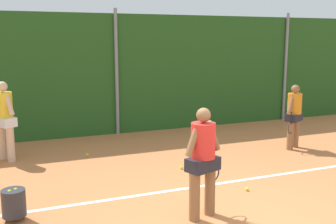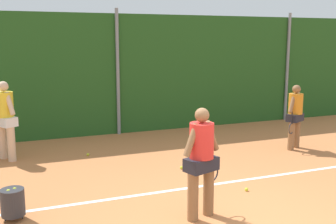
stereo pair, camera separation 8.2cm
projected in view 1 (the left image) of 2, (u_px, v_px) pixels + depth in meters
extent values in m
plane|color=#C67542|center=(179.00, 184.00, 7.86)|extent=(31.58, 31.58, 0.00)
cube|color=#23511E|center=(115.00, 75.00, 11.87)|extent=(20.52, 0.25, 3.48)
cylinder|color=gray|center=(117.00, 73.00, 11.70)|extent=(0.10, 0.10, 3.62)
cylinder|color=gray|center=(285.00, 67.00, 13.88)|extent=(0.10, 0.10, 3.62)
cube|color=white|center=(185.00, 188.00, 7.62)|extent=(15.00, 0.10, 0.01)
cylinder|color=#8C603D|center=(194.00, 197.00, 6.22)|extent=(0.17, 0.17, 0.77)
cylinder|color=#8C603D|center=(210.00, 191.00, 6.44)|extent=(0.17, 0.17, 0.77)
cube|color=#23232D|center=(203.00, 164.00, 6.25)|extent=(0.58, 0.45, 0.20)
cylinder|color=red|center=(203.00, 140.00, 6.18)|extent=(0.37, 0.37, 0.54)
sphere|color=#8C603D|center=(204.00, 115.00, 6.11)|extent=(0.22, 0.22, 0.22)
cylinder|color=#8C603D|center=(193.00, 140.00, 6.04)|extent=(0.30, 0.17, 0.52)
cylinder|color=#8C603D|center=(213.00, 136.00, 6.31)|extent=(0.30, 0.17, 0.52)
cylinder|color=black|center=(214.00, 157.00, 6.47)|extent=(0.03, 0.03, 0.28)
torus|color=#26262B|center=(213.00, 173.00, 6.52)|extent=(0.28, 0.11, 0.28)
cylinder|color=#8C603D|center=(296.00, 134.00, 10.49)|extent=(0.16, 0.16, 0.72)
cylinder|color=#8C603D|center=(290.00, 136.00, 10.26)|extent=(0.16, 0.16, 0.72)
cube|color=#23232D|center=(294.00, 117.00, 10.30)|extent=(0.55, 0.47, 0.19)
cylinder|color=orange|center=(295.00, 104.00, 10.23)|extent=(0.35, 0.35, 0.51)
sphere|color=#8C603D|center=(295.00, 89.00, 10.17)|extent=(0.21, 0.21, 0.21)
cylinder|color=#8C603D|center=(298.00, 101.00, 10.38)|extent=(0.27, 0.19, 0.49)
cylinder|color=#8C603D|center=(291.00, 103.00, 10.08)|extent=(0.27, 0.19, 0.49)
cylinder|color=black|center=(291.00, 118.00, 10.05)|extent=(0.03, 0.03, 0.28)
torus|color=#26262B|center=(290.00, 128.00, 10.10)|extent=(0.26, 0.15, 0.28)
cylinder|color=beige|center=(11.00, 144.00, 9.25)|extent=(0.18, 0.18, 0.80)
cylinder|color=beige|center=(2.00, 142.00, 9.46)|extent=(0.18, 0.18, 0.80)
cube|color=white|center=(5.00, 122.00, 9.27)|extent=(0.54, 0.62, 0.21)
cylinder|color=yellow|center=(3.00, 105.00, 9.20)|extent=(0.39, 0.39, 0.57)
sphere|color=beige|center=(2.00, 87.00, 9.12)|extent=(0.23, 0.23, 0.23)
cylinder|color=beige|center=(9.00, 104.00, 9.06)|extent=(0.22, 0.29, 0.55)
cylinder|color=#2D2D33|center=(14.00, 203.00, 6.23)|extent=(0.36, 0.36, 0.42)
cylinder|color=#2D2D33|center=(23.00, 217.00, 6.32)|extent=(0.02, 0.02, 0.08)
cylinder|color=#2D2D33|center=(6.00, 219.00, 6.22)|extent=(0.02, 0.02, 0.08)
cylinder|color=#2D2D33|center=(15.00, 215.00, 6.38)|extent=(0.02, 0.02, 0.08)
sphere|color=#CCDB33|center=(16.00, 190.00, 6.23)|extent=(0.07, 0.07, 0.07)
sphere|color=#CCDB33|center=(9.00, 192.00, 6.16)|extent=(0.07, 0.07, 0.07)
sphere|color=#CCDB33|center=(182.00, 168.00, 8.76)|extent=(0.07, 0.07, 0.07)
sphere|color=#CCDB33|center=(247.00, 189.00, 7.50)|extent=(0.07, 0.07, 0.07)
sphere|color=#CCDB33|center=(87.00, 155.00, 9.73)|extent=(0.07, 0.07, 0.07)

